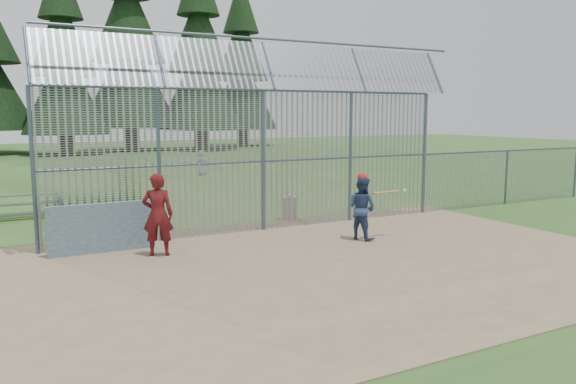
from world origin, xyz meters
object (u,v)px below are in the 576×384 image
batter (362,208)px  dugout_wall (102,228)px  bleacher (12,206)px  onlooker (158,214)px  trash_can (290,208)px

batter → dugout_wall: bearing=55.6°
dugout_wall → bleacher: bearing=106.0°
batter → onlooker: size_ratio=0.85×
trash_can → batter: bearing=-84.3°
onlooker → bleacher: onlooker is taller
batter → onlooker: bearing=62.1°
batter → trash_can: batter is taller
onlooker → trash_can: onlooker is taller
bleacher → batter: bearing=-44.0°
onlooker → trash_can: (4.91, 2.58, -0.62)m
onlooker → bleacher: bearing=-47.2°
dugout_wall → batter: size_ratio=1.49×
dugout_wall → onlooker: onlooker is taller
batter → bleacher: size_ratio=0.56×
dugout_wall → onlooker: 1.50m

